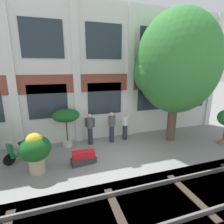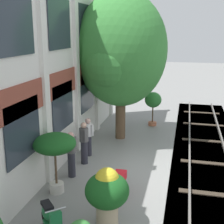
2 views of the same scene
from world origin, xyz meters
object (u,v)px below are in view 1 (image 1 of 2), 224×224
Objects in this scene: scooter_second_parked at (21,150)px; resident_by_doorway at (90,128)px; potted_plant_square_trough at (84,158)px; potted_plant_tall_urn at (66,117)px; potted_plant_stone_basin at (35,149)px; broadleaf_tree at (177,65)px; resident_watching_tracks at (125,125)px; resident_near_plants at (112,126)px.

resident_by_doorway reaches higher than scooter_second_parked.
potted_plant_square_trough is 2.01m from resident_by_doorway.
scooter_second_parked is (-2.02, -0.71, -1.11)m from potted_plant_tall_urn.
potted_plant_stone_basin is at bearing -30.29° from resident_by_doorway.
potted_plant_tall_urn reaches higher than potted_plant_square_trough.
potted_plant_stone_basin is 0.83× the size of potted_plant_tall_urn.
potted_plant_stone_basin is 2.41m from potted_plant_tall_urn.
broadleaf_tree is 4.21× the size of resident_watching_tracks.
resident_watching_tracks is (-2.38, 0.82, -3.15)m from broadleaf_tree.
resident_near_plants reaches higher than resident_watching_tracks.
resident_watching_tracks is at bearing 67.85° from resident_near_plants.
resident_near_plants is at bearing 27.01° from potted_plant_stone_basin.
potted_plant_stone_basin is 3.99m from resident_near_plants.
broadleaf_tree is 4.50m from resident_near_plants.
broadleaf_tree is at bearing 9.17° from potted_plant_stone_basin.
broadleaf_tree is at bearing -9.12° from potted_plant_tall_urn.
resident_by_doorway is at bearing -122.62° from resident_near_plants.
broadleaf_tree is 4.03m from resident_watching_tracks.
broadleaf_tree is at bearing 101.06° from resident_by_doorway.
potted_plant_tall_urn reaches higher than resident_watching_tracks.
potted_plant_square_trough is at bearing -74.62° from resident_near_plants.
resident_near_plants is (-3.18, 0.72, -3.11)m from broadleaf_tree.
resident_watching_tracks is at bearing 111.95° from resident_by_doorway.
scooter_second_parked is 4.36m from resident_near_plants.
potted_plant_tall_urn is at bearing 156.71° from scooter_second_parked.
resident_near_plants is (3.55, 1.81, -0.07)m from potted_plant_stone_basin.
resident_watching_tracks is 0.96× the size of resident_near_plants.
potted_plant_tall_urn is 2.39m from resident_near_plants.
resident_by_doorway is 1.03× the size of resident_watching_tracks.
resident_near_plants reaches higher than resident_by_doorway.
potted_plant_stone_basin is 0.98× the size of resident_near_plants.
resident_by_doorway is 0.99× the size of resident_near_plants.
potted_plant_square_trough is at bearing -123.85° from resident_watching_tracks.
potted_plant_square_trough is 0.65× the size of resident_by_doorway.
resident_near_plants is at bearing 144.71° from scooter_second_parked.
potted_plant_square_trough is at bearing 112.51° from scooter_second_parked.
potted_plant_stone_basin is 1.55m from scooter_second_parked.
potted_plant_square_trough is 0.68× the size of resident_watching_tracks.
resident_watching_tracks is (2.58, 1.81, 0.58)m from potted_plant_square_trough.
broadleaf_tree reaches higher than scooter_second_parked.
potted_plant_tall_urn is 1.19× the size of resident_by_doorway.
resident_near_plants reaches higher than scooter_second_parked.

